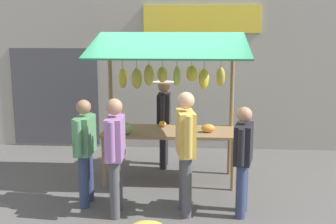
{
  "coord_description": "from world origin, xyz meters",
  "views": [
    {
      "loc": [
        -0.45,
        7.01,
        2.55
      ],
      "look_at": [
        0.0,
        0.3,
        1.25
      ],
      "focal_mm": 46.05,
      "sensor_mm": 36.0,
      "label": 1
    }
  ],
  "objects_px": {
    "shopper_with_ponytail": "(115,149)",
    "shopper_in_grey_tee": "(243,154)",
    "market_stall": "(169,89)",
    "shopper_in_striped_shirt": "(85,145)",
    "shopper_with_shopping_bag": "(186,144)",
    "vendor_with_sunhat": "(164,116)"
  },
  "relations": [
    {
      "from": "market_stall",
      "to": "shopper_with_shopping_bag",
      "type": "xyz_separation_m",
      "value": [
        -0.32,
        1.37,
        -0.55
      ]
    },
    {
      "from": "shopper_with_ponytail",
      "to": "shopper_in_grey_tee",
      "type": "relative_size",
      "value": 1.07
    },
    {
      "from": "shopper_in_grey_tee",
      "to": "market_stall",
      "type": "bearing_deg",
      "value": 51.26
    },
    {
      "from": "shopper_in_striped_shirt",
      "to": "shopper_with_ponytail",
      "type": "bearing_deg",
      "value": -121.28
    },
    {
      "from": "shopper_with_ponytail",
      "to": "shopper_in_grey_tee",
      "type": "bearing_deg",
      "value": -88.53
    },
    {
      "from": "market_stall",
      "to": "vendor_with_sunhat",
      "type": "height_order",
      "value": "market_stall"
    },
    {
      "from": "market_stall",
      "to": "shopper_in_grey_tee",
      "type": "relative_size",
      "value": 1.64
    },
    {
      "from": "market_stall",
      "to": "shopper_in_striped_shirt",
      "type": "xyz_separation_m",
      "value": [
        1.14,
        1.15,
        -0.67
      ]
    },
    {
      "from": "market_stall",
      "to": "shopper_in_striped_shirt",
      "type": "relative_size",
      "value": 1.6
    },
    {
      "from": "market_stall",
      "to": "shopper_in_striped_shirt",
      "type": "distance_m",
      "value": 1.75
    },
    {
      "from": "vendor_with_sunhat",
      "to": "shopper_with_shopping_bag",
      "type": "height_order",
      "value": "shopper_with_shopping_bag"
    },
    {
      "from": "shopper_in_striped_shirt",
      "to": "market_stall",
      "type": "bearing_deg",
      "value": -42.95
    },
    {
      "from": "vendor_with_sunhat",
      "to": "shopper_with_shopping_bag",
      "type": "relative_size",
      "value": 0.95
    },
    {
      "from": "shopper_with_shopping_bag",
      "to": "shopper_with_ponytail",
      "type": "bearing_deg",
      "value": 87.2
    },
    {
      "from": "vendor_with_sunhat",
      "to": "shopper_with_shopping_bag",
      "type": "xyz_separation_m",
      "value": [
        -0.46,
        2.06,
        0.04
      ]
    },
    {
      "from": "shopper_in_grey_tee",
      "to": "shopper_with_shopping_bag",
      "type": "height_order",
      "value": "shopper_with_shopping_bag"
    },
    {
      "from": "vendor_with_sunhat",
      "to": "shopper_with_shopping_bag",
      "type": "bearing_deg",
      "value": 12.52
    },
    {
      "from": "shopper_with_ponytail",
      "to": "shopper_with_shopping_bag",
      "type": "height_order",
      "value": "shopper_with_shopping_bag"
    },
    {
      "from": "shopper_in_grey_tee",
      "to": "shopper_with_shopping_bag",
      "type": "bearing_deg",
      "value": 102.63
    },
    {
      "from": "shopper_with_ponytail",
      "to": "vendor_with_sunhat",
      "type": "bearing_deg",
      "value": -15.17
    },
    {
      "from": "shopper_with_ponytail",
      "to": "shopper_in_striped_shirt",
      "type": "relative_size",
      "value": 1.05
    },
    {
      "from": "vendor_with_sunhat",
      "to": "shopper_in_grey_tee",
      "type": "height_order",
      "value": "vendor_with_sunhat"
    }
  ]
}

